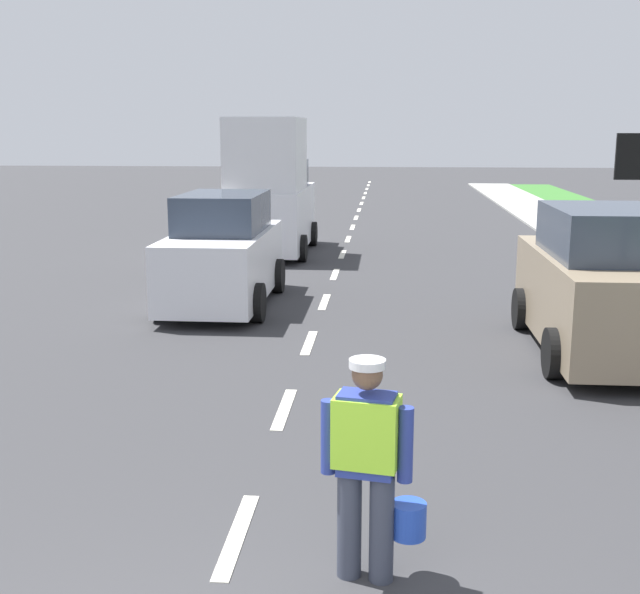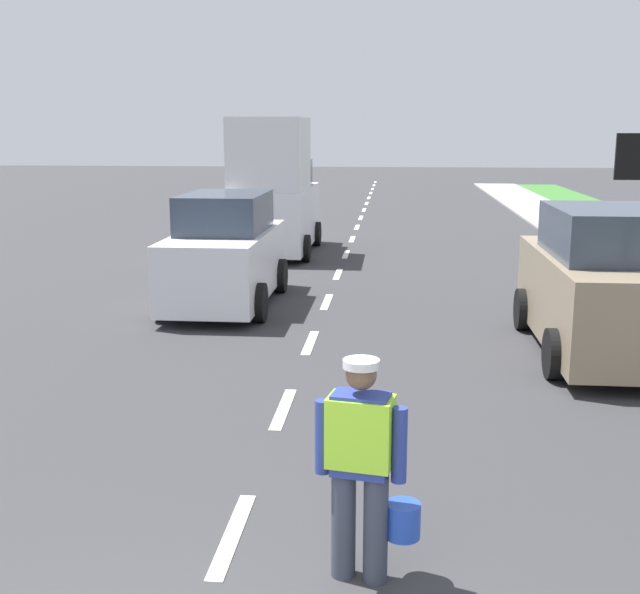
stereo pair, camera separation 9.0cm
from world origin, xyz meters
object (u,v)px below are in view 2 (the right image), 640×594
road_worker (364,459)px  car_oncoming_lead (225,254)px  delivery_truck (274,193)px  car_parked_curbside (602,287)px

road_worker → car_oncoming_lead: 9.61m
road_worker → delivery_truck: bearing=100.9°
delivery_truck → car_oncoming_lead: size_ratio=1.10×
road_worker → car_oncoming_lead: bearing=107.9°
delivery_truck → road_worker: bearing=-79.1°
road_worker → car_parked_curbside: car_parked_curbside is taller
road_worker → car_oncoming_lead: (-2.95, 9.15, 0.04)m
road_worker → car_parked_curbside: size_ratio=0.39×
road_worker → delivery_truck: (-2.99, 15.48, 0.68)m
delivery_truck → car_parked_curbside: size_ratio=1.06×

